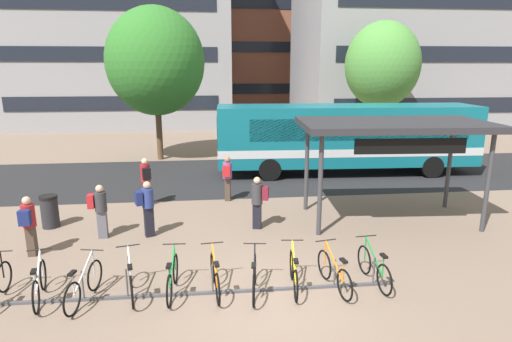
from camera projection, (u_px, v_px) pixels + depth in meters
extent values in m
plane|color=#7A6656|center=(268.00, 297.00, 9.33)|extent=(200.00, 200.00, 0.00)
cube|color=#232326|center=(237.00, 176.00, 19.76)|extent=(80.00, 7.20, 0.01)
cube|color=#0F6070|center=(346.00, 134.00, 19.87)|extent=(12.09, 3.01, 2.70)
cube|color=silver|center=(346.00, 148.00, 20.02)|extent=(12.11, 3.03, 0.36)
cube|color=black|center=(230.00, 111.00, 19.22)|extent=(1.09, 2.33, 0.40)
cube|color=black|center=(218.00, 130.00, 19.39)|extent=(0.16, 2.19, 1.40)
cube|color=black|center=(361.00, 130.00, 18.59)|extent=(9.84, 0.43, 0.97)
cube|color=black|center=(346.00, 122.00, 21.00)|extent=(9.84, 0.43, 0.97)
cylinder|color=black|center=(270.00, 170.00, 18.82)|extent=(1.01, 0.34, 1.00)
cylinder|color=black|center=(265.00, 159.00, 21.05)|extent=(1.01, 0.34, 1.00)
cylinder|color=black|center=(432.00, 167.00, 19.33)|extent=(1.01, 0.34, 1.00)
cylinder|color=black|center=(410.00, 156.00, 21.57)|extent=(1.01, 0.34, 1.00)
cube|color=#47474C|center=(192.00, 294.00, 9.41)|extent=(9.24, 0.13, 0.06)
cylinder|color=#47474C|center=(38.00, 288.00, 9.01)|extent=(0.04, 0.04, 0.70)
cylinder|color=#47474C|center=(83.00, 286.00, 9.10)|extent=(0.04, 0.04, 0.70)
cylinder|color=#47474C|center=(127.00, 284.00, 9.20)|extent=(0.04, 0.04, 0.70)
cylinder|color=#47474C|center=(170.00, 282.00, 9.29)|extent=(0.04, 0.04, 0.70)
cylinder|color=#47474C|center=(212.00, 279.00, 9.38)|extent=(0.04, 0.04, 0.70)
cylinder|color=#47474C|center=(254.00, 277.00, 9.48)|extent=(0.04, 0.04, 0.70)
cylinder|color=#47474C|center=(295.00, 275.00, 9.57)|extent=(0.04, 0.04, 0.70)
cylinder|color=#47474C|center=(335.00, 273.00, 9.66)|extent=(0.04, 0.04, 0.70)
cylinder|color=#47474C|center=(374.00, 271.00, 9.76)|extent=(0.04, 0.04, 0.70)
torus|color=black|center=(4.00, 277.00, 9.50)|extent=(0.04, 0.70, 0.70)
cylinder|color=black|center=(2.00, 264.00, 9.40)|extent=(0.03, 0.03, 0.65)
cylinder|color=black|center=(0.00, 251.00, 9.33)|extent=(0.52, 0.03, 0.03)
torus|color=black|center=(43.00, 275.00, 9.59)|extent=(0.19, 0.70, 0.70)
torus|color=black|center=(36.00, 297.00, 8.65)|extent=(0.19, 0.70, 0.70)
cube|color=silver|center=(38.00, 272.00, 9.06)|extent=(0.23, 0.91, 0.58)
cylinder|color=silver|center=(35.00, 283.00, 8.68)|extent=(0.04, 0.04, 0.55)
cube|color=black|center=(33.00, 272.00, 8.62)|extent=(0.14, 0.24, 0.05)
cylinder|color=silver|center=(41.00, 262.00, 9.50)|extent=(0.04, 0.04, 0.65)
cylinder|color=black|center=(40.00, 249.00, 9.42)|extent=(0.51, 0.14, 0.03)
torus|color=black|center=(95.00, 275.00, 9.57)|extent=(0.18, 0.70, 0.70)
torus|color=black|center=(72.00, 299.00, 8.58)|extent=(0.18, 0.70, 0.70)
cube|color=#B7BABF|center=(83.00, 273.00, 9.02)|extent=(0.21, 0.91, 0.58)
cylinder|color=#B7BABF|center=(73.00, 285.00, 8.61)|extent=(0.04, 0.04, 0.55)
cube|color=black|center=(72.00, 273.00, 8.55)|extent=(0.14, 0.24, 0.05)
cylinder|color=#B7BABF|center=(93.00, 263.00, 9.47)|extent=(0.04, 0.04, 0.65)
cylinder|color=black|center=(92.00, 250.00, 9.40)|extent=(0.52, 0.13, 0.03)
torus|color=black|center=(130.00, 271.00, 9.79)|extent=(0.19, 0.70, 0.70)
torus|color=black|center=(132.00, 292.00, 8.85)|extent=(0.19, 0.70, 0.70)
cube|color=silver|center=(130.00, 267.00, 9.26)|extent=(0.23, 0.91, 0.58)
cylinder|color=silver|center=(131.00, 279.00, 8.88)|extent=(0.04, 0.04, 0.55)
cube|color=black|center=(130.00, 267.00, 8.81)|extent=(0.14, 0.24, 0.05)
cylinder|color=silver|center=(129.00, 258.00, 9.69)|extent=(0.04, 0.04, 0.65)
cylinder|color=black|center=(128.00, 246.00, 9.62)|extent=(0.51, 0.14, 0.03)
torus|color=black|center=(175.00, 269.00, 9.88)|extent=(0.08, 0.71, 0.70)
torus|color=black|center=(169.00, 291.00, 8.89)|extent=(0.08, 0.71, 0.70)
cube|color=#1E7F38|center=(172.00, 266.00, 9.33)|extent=(0.08, 0.92, 0.58)
cylinder|color=#1E7F38|center=(169.00, 277.00, 8.93)|extent=(0.03, 0.03, 0.55)
cube|color=black|center=(169.00, 266.00, 8.86)|extent=(0.11, 0.22, 0.05)
cylinder|color=#1E7F38|center=(175.00, 257.00, 9.79)|extent=(0.03, 0.03, 0.65)
cylinder|color=black|center=(174.00, 244.00, 9.71)|extent=(0.52, 0.05, 0.03)
torus|color=black|center=(213.00, 268.00, 9.94)|extent=(0.11, 0.71, 0.70)
torus|color=black|center=(218.00, 289.00, 8.97)|extent=(0.11, 0.71, 0.70)
cube|color=orange|center=(215.00, 264.00, 9.40)|extent=(0.12, 0.92, 0.58)
cylinder|color=orange|center=(217.00, 276.00, 9.00)|extent=(0.03, 0.03, 0.55)
cube|color=black|center=(217.00, 264.00, 8.94)|extent=(0.12, 0.23, 0.05)
cylinder|color=orange|center=(212.00, 256.00, 9.84)|extent=(0.03, 0.03, 0.65)
cylinder|color=black|center=(212.00, 243.00, 9.77)|extent=(0.52, 0.08, 0.03)
torus|color=black|center=(255.00, 268.00, 9.91)|extent=(0.13, 0.70, 0.70)
torus|color=black|center=(254.00, 290.00, 8.92)|extent=(0.13, 0.70, 0.70)
cube|color=black|center=(254.00, 265.00, 9.36)|extent=(0.15, 0.92, 0.58)
cylinder|color=black|center=(254.00, 277.00, 8.95)|extent=(0.03, 0.03, 0.55)
cube|color=black|center=(254.00, 265.00, 8.89)|extent=(0.13, 0.23, 0.05)
cylinder|color=black|center=(255.00, 256.00, 9.81)|extent=(0.04, 0.04, 0.65)
cylinder|color=black|center=(255.00, 244.00, 9.74)|extent=(0.52, 0.10, 0.03)
torus|color=black|center=(292.00, 264.00, 10.10)|extent=(0.12, 0.70, 0.70)
torus|color=black|center=(296.00, 286.00, 9.11)|extent=(0.12, 0.70, 0.70)
cube|color=yellow|center=(294.00, 261.00, 9.55)|extent=(0.13, 0.92, 0.58)
cylinder|color=yellow|center=(296.00, 272.00, 9.14)|extent=(0.03, 0.03, 0.55)
cube|color=black|center=(296.00, 261.00, 9.08)|extent=(0.12, 0.23, 0.05)
cylinder|color=yellow|center=(292.00, 253.00, 10.00)|extent=(0.04, 0.04, 0.65)
cylinder|color=black|center=(292.00, 240.00, 9.93)|extent=(0.52, 0.08, 0.03)
torus|color=black|center=(324.00, 265.00, 10.09)|extent=(0.17, 0.70, 0.70)
torus|color=black|center=(345.00, 285.00, 9.13)|extent=(0.17, 0.70, 0.70)
cube|color=orange|center=(334.00, 261.00, 9.55)|extent=(0.19, 0.91, 0.58)
cylinder|color=orange|center=(343.00, 272.00, 9.17)|extent=(0.03, 0.03, 0.55)
cube|color=black|center=(344.00, 261.00, 9.10)|extent=(0.14, 0.23, 0.05)
cylinder|color=orange|center=(325.00, 253.00, 9.99)|extent=(0.04, 0.04, 0.65)
cylinder|color=black|center=(326.00, 240.00, 9.92)|extent=(0.52, 0.12, 0.03)
torus|color=black|center=(364.00, 260.00, 10.34)|extent=(0.10, 0.71, 0.70)
torus|color=black|center=(384.00, 280.00, 9.37)|extent=(0.10, 0.71, 0.70)
cube|color=#1E7F38|center=(374.00, 256.00, 9.80)|extent=(0.11, 0.92, 0.58)
cylinder|color=#1E7F38|center=(383.00, 267.00, 9.40)|extent=(0.03, 0.03, 0.55)
cube|color=black|center=(384.00, 256.00, 9.33)|extent=(0.12, 0.23, 0.05)
cylinder|color=#1E7F38|center=(365.00, 248.00, 10.24)|extent=(0.03, 0.03, 0.65)
cylinder|color=black|center=(366.00, 236.00, 10.17)|extent=(0.52, 0.07, 0.03)
cylinder|color=#38383D|center=(320.00, 186.00, 12.45)|extent=(0.15, 0.15, 3.07)
cylinder|color=#38383D|center=(488.00, 183.00, 12.71)|extent=(0.15, 0.15, 3.07)
cylinder|color=#38383D|center=(307.00, 167.00, 14.73)|extent=(0.15, 0.15, 3.07)
cylinder|color=#38383D|center=(449.00, 166.00, 14.99)|extent=(0.15, 0.15, 3.07)
cube|color=#28282D|center=(395.00, 124.00, 13.33)|extent=(6.05, 3.48, 0.20)
cube|color=black|center=(410.00, 146.00, 12.15)|extent=(3.25, 0.26, 0.44)
cube|color=#47382D|center=(228.00, 189.00, 16.01)|extent=(0.24, 0.29, 0.87)
cylinder|color=#7F4C93|center=(227.00, 170.00, 15.84)|extent=(0.39, 0.39, 0.60)
sphere|color=#936B4C|center=(227.00, 160.00, 15.74)|extent=(0.22, 0.22, 0.22)
cube|color=#B21E23|center=(227.00, 171.00, 15.58)|extent=(0.31, 0.22, 0.40)
cube|color=#47382D|center=(147.00, 194.00, 15.44)|extent=(0.27, 0.31, 0.89)
cylinder|color=maroon|center=(145.00, 173.00, 15.25)|extent=(0.43, 0.43, 0.65)
sphere|color=beige|center=(144.00, 161.00, 15.15)|extent=(0.22, 0.22, 0.22)
cube|color=black|center=(147.00, 174.00, 15.02)|extent=(0.32, 0.26, 0.40)
cube|color=black|center=(257.00, 216.00, 13.23)|extent=(0.30, 0.26, 0.81)
cylinder|color=#333338|center=(257.00, 194.00, 13.05)|extent=(0.41, 0.41, 0.63)
sphere|color=tan|center=(257.00, 180.00, 12.95)|extent=(0.22, 0.22, 0.22)
cube|color=maroon|center=(265.00, 193.00, 13.01)|extent=(0.24, 0.31, 0.40)
cube|color=#47382D|center=(32.00, 241.00, 11.32)|extent=(0.21, 0.27, 0.82)
cylinder|color=maroon|center=(28.00, 216.00, 11.15)|extent=(0.35, 0.35, 0.61)
sphere|color=tan|center=(26.00, 201.00, 11.06)|extent=(0.22, 0.22, 0.22)
cube|color=navy|center=(24.00, 218.00, 10.90)|extent=(0.29, 0.19, 0.40)
cube|color=#565660|center=(103.00, 224.00, 12.49)|extent=(0.27, 0.21, 0.83)
cylinder|color=#333338|center=(101.00, 202.00, 12.32)|extent=(0.35, 0.35, 0.58)
sphere|color=tan|center=(99.00, 189.00, 12.23)|extent=(0.22, 0.22, 0.22)
cube|color=#B21E23|center=(91.00, 201.00, 12.28)|extent=(0.19, 0.29, 0.40)
cube|color=black|center=(149.00, 222.00, 12.59)|extent=(0.32, 0.28, 0.91)
cylinder|color=navy|center=(148.00, 198.00, 12.42)|extent=(0.44, 0.44, 0.57)
sphere|color=tan|center=(147.00, 185.00, 12.32)|extent=(0.22, 0.22, 0.22)
cube|color=navy|center=(139.00, 198.00, 12.29)|extent=(0.27, 0.33, 0.40)
cylinder|color=#232328|center=(50.00, 213.00, 13.31)|extent=(0.52, 0.52, 0.95)
cylinder|color=black|center=(48.00, 197.00, 13.19)|extent=(0.55, 0.55, 0.08)
cylinder|color=brown|center=(159.00, 134.00, 22.98)|extent=(0.32, 0.32, 2.83)
ellipsoid|color=#2D7028|center=(155.00, 62.00, 22.08)|extent=(5.09, 5.09, 5.58)
cylinder|color=brown|center=(378.00, 122.00, 27.95)|extent=(0.32, 0.32, 2.76)
ellipsoid|color=#4C8E3D|center=(382.00, 65.00, 27.07)|extent=(4.73, 4.73, 5.43)
cube|color=black|center=(113.00, 103.00, 32.63)|extent=(16.13, 0.06, 1.10)
cube|color=black|center=(109.00, 54.00, 31.76)|extent=(16.13, 0.06, 1.10)
cube|color=black|center=(105.00, 2.00, 30.89)|extent=(16.13, 0.06, 1.10)
cube|color=black|center=(443.00, 105.00, 31.23)|extent=(16.48, 0.06, 1.10)
cube|color=black|center=(448.00, 54.00, 30.36)|extent=(16.48, 0.06, 1.10)
cube|color=black|center=(454.00, 0.00, 29.49)|extent=(16.48, 0.06, 1.10)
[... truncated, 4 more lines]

